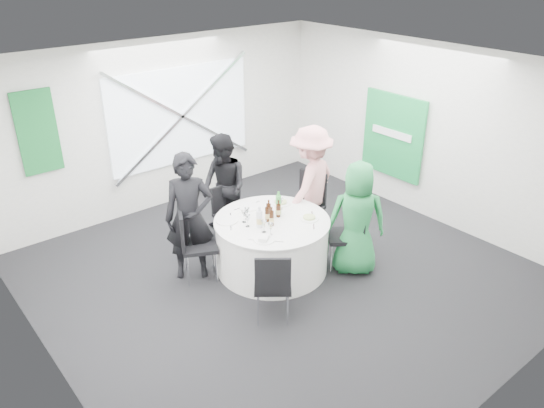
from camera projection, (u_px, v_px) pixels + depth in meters
floor at (281, 274)px, 7.27m from camera, size 6.00×6.00×0.00m
ceiling at (283, 68)px, 6.03m from camera, size 6.00×6.00×0.00m
wall_back at (164, 124)px, 8.73m from camera, size 6.00×0.00×6.00m
wall_front at (507, 289)px, 4.57m from camera, size 6.00×0.00×6.00m
wall_left at (38, 263)px, 4.94m from camera, size 0.00×6.00×6.00m
wall_right at (427, 132)px, 8.36m from camera, size 0.00×6.00×6.00m
window_panel at (181, 116)px, 8.83m from camera, size 2.60×0.03×1.60m
window_brace_a at (182, 116)px, 8.80m from camera, size 2.63×0.05×1.84m
window_brace_b at (182, 116)px, 8.80m from camera, size 2.63×0.05×1.84m
green_banner at (38, 132)px, 7.43m from camera, size 0.55×0.04×1.20m
green_sign at (393, 136)px, 8.83m from camera, size 0.05×1.20×1.40m
banquet_table at (272, 245)px, 7.24m from camera, size 1.56×1.56×0.76m
chair_back at (226, 209)px, 7.95m from camera, size 0.39×0.40×0.85m
chair_back_left at (192, 239)px, 6.93m from camera, size 0.62×0.62×1.02m
chair_back_right at (309, 200)px, 7.97m from camera, size 0.61×0.60×1.03m
chair_front_right at (351, 229)px, 7.20m from camera, size 0.63×0.63×1.00m
chair_front_left at (273, 282)px, 6.13m from camera, size 0.61×0.61×0.95m
person_man_back_left at (189, 217)px, 6.90m from camera, size 0.76×0.69×1.75m
person_man_back at (224, 187)px, 7.90m from camera, size 0.46×0.80×1.62m
person_woman_pink at (310, 184)px, 7.86m from camera, size 1.25×0.87×1.76m
person_woman_green at (357, 219)px, 7.03m from camera, size 0.92×0.89×1.59m
plate_back at (249, 207)px, 7.42m from camera, size 0.29×0.29×0.01m
plate_back_left at (227, 221)px, 7.04m from camera, size 0.29×0.29×0.01m
plate_back_right at (281, 202)px, 7.52m from camera, size 0.27×0.27×0.04m
plate_front_right at (309, 218)px, 7.10m from camera, size 0.25×0.25×0.04m
plate_front_left at (264, 239)px, 6.60m from camera, size 0.27×0.27×0.01m
napkin at (264, 238)px, 6.57m from camera, size 0.19×0.18×0.04m
beer_bottle_a at (267, 215)px, 7.00m from camera, size 0.06×0.06×0.26m
beer_bottle_b at (269, 211)px, 7.10m from camera, size 0.06×0.06×0.26m
beer_bottle_c at (278, 211)px, 7.12m from camera, size 0.06×0.06×0.24m
beer_bottle_d at (272, 218)px, 6.89m from camera, size 0.06×0.06×0.27m
green_water_bottle at (278, 205)px, 7.18m from camera, size 0.08×0.08×0.33m
clear_water_bottle at (259, 219)px, 6.85m from camera, size 0.08×0.08×0.29m
wine_glass_a at (248, 218)px, 6.86m from camera, size 0.07×0.07×0.17m
wine_glass_b at (271, 226)px, 6.65m from camera, size 0.07×0.07×0.17m
wine_glass_c at (244, 214)px, 6.97m from camera, size 0.07×0.07×0.17m
wine_glass_d at (281, 201)px, 7.32m from camera, size 0.07×0.07×0.17m
wine_glass_e at (247, 211)px, 7.04m from camera, size 0.07×0.07×0.17m
wine_glass_f at (264, 224)px, 6.72m from camera, size 0.07×0.07×0.17m
fork_a at (256, 203)px, 7.54m from camera, size 0.15×0.02×0.01m
knife_a at (238, 209)px, 7.37m from camera, size 0.15×0.02×0.01m
fork_b at (231, 216)px, 7.18m from camera, size 0.10×0.13×0.01m
knife_b at (231, 228)px, 6.88m from camera, size 0.10×0.13×0.01m
fork_c at (254, 240)px, 6.60m from camera, size 0.12×0.12×0.01m
knife_c at (278, 241)px, 6.56m from camera, size 0.11×0.12×0.01m
fork_d at (314, 227)px, 6.91m from camera, size 0.11×0.12×0.01m
knife_d at (312, 214)px, 7.23m from camera, size 0.11×0.13×0.01m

